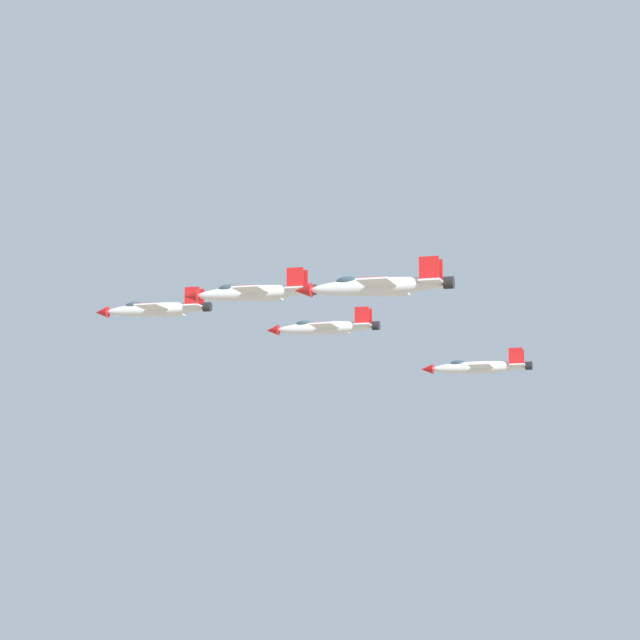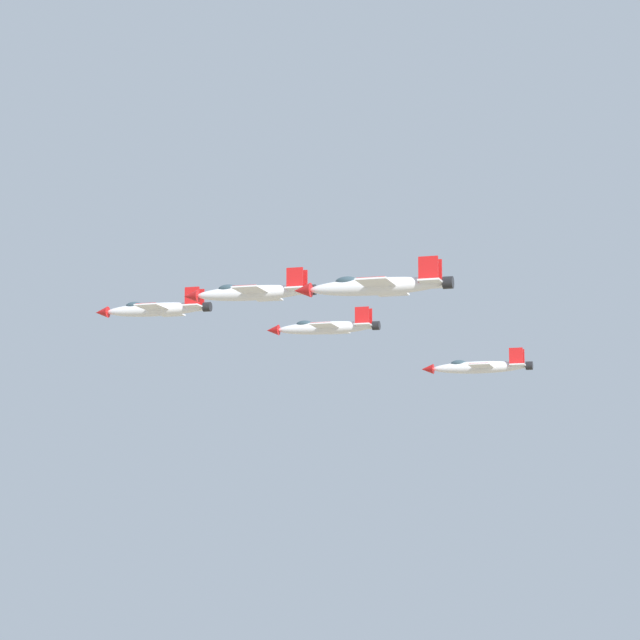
{
  "view_description": "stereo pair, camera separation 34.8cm",
  "coord_description": "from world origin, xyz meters",
  "px_view_note": "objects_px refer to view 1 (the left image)",
  "views": [
    {
      "loc": [
        -89.81,
        151.59,
        68.87
      ],
      "look_at": [
        -51.99,
        -28.06,
        98.21
      ],
      "focal_mm": 80.05,
      "sensor_mm": 36.0,
      "label": 1
    },
    {
      "loc": [
        -90.15,
        151.52,
        68.87
      ],
      "look_at": [
        -51.99,
        -28.06,
        98.21
      ],
      "focal_mm": 80.05,
      "sensor_mm": 36.0,
      "label": 2
    }
  ],
  "objects_px": {
    "jet_right_wingman": "(325,327)",
    "jet_left_outer": "(376,286)",
    "jet_right_outer": "(479,367)",
    "jet_left_wingman": "(252,292)",
    "jet_lead": "(155,309)"
  },
  "relations": [
    {
      "from": "jet_right_wingman",
      "to": "jet_left_outer",
      "type": "xyz_separation_m",
      "value": [
        -15.99,
        50.37,
        -3.68
      ]
    },
    {
      "from": "jet_right_outer",
      "to": "jet_left_outer",
      "type": "bearing_deg",
      "value": 90.0
    },
    {
      "from": "jet_left_wingman",
      "to": "jet_left_outer",
      "type": "distance_m",
      "value": 25.51
    },
    {
      "from": "jet_lead",
      "to": "jet_left_wingman",
      "type": "distance_m",
      "value": 25.37
    },
    {
      "from": "jet_right_wingman",
      "to": "jet_left_outer",
      "type": "relative_size",
      "value": 0.97
    },
    {
      "from": "jet_right_wingman",
      "to": "jet_right_outer",
      "type": "bearing_deg",
      "value": -138.91
    },
    {
      "from": "jet_right_wingman",
      "to": "jet_right_outer",
      "type": "height_order",
      "value": "jet_right_wingman"
    },
    {
      "from": "jet_left_outer",
      "to": "jet_right_outer",
      "type": "bearing_deg",
      "value": -89.0
    },
    {
      "from": "jet_left_outer",
      "to": "jet_right_outer",
      "type": "xyz_separation_m",
      "value": [
        -4.34,
        -65.46,
        -0.66
      ]
    },
    {
      "from": "jet_left_wingman",
      "to": "jet_left_outer",
      "type": "bearing_deg",
      "value": 140.35
    },
    {
      "from": "jet_left_wingman",
      "to": "jet_right_wingman",
      "type": "bearing_deg",
      "value": -89.28
    },
    {
      "from": "jet_left_outer",
      "to": "jet_right_wingman",
      "type": "bearing_deg",
      "value": -67.58
    },
    {
      "from": "jet_lead",
      "to": "jet_right_outer",
      "type": "relative_size",
      "value": 1.01
    },
    {
      "from": "jet_lead",
      "to": "jet_left_outer",
      "type": "bearing_deg",
      "value": 140.78
    },
    {
      "from": "jet_lead",
      "to": "jet_right_outer",
      "type": "distance_m",
      "value": 50.91
    }
  ]
}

